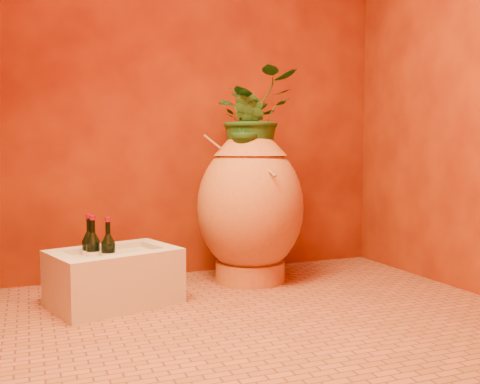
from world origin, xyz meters
name	(u,v)px	position (x,y,z in m)	size (l,w,h in m)	color
floor	(260,316)	(0.00, 0.00, 0.00)	(2.50, 2.50, 0.00)	#995032
wall_back	(197,76)	(0.00, 1.00, 1.25)	(2.50, 0.02, 2.50)	#551204
wall_right	(472,64)	(1.25, 0.00, 1.25)	(0.02, 2.00, 2.50)	#551204
amphora	(250,206)	(0.22, 0.65, 0.45)	(0.73, 0.73, 0.90)	#B56B33
stone_basin	(114,278)	(-0.61, 0.45, 0.13)	(0.70, 0.58, 0.28)	beige
wine_bottle_a	(90,253)	(-0.73, 0.50, 0.27)	(0.08, 0.08, 0.31)	black
wine_bottle_b	(108,255)	(-0.64, 0.42, 0.26)	(0.07, 0.07, 0.30)	black
wine_bottle_c	(93,254)	(-0.71, 0.48, 0.26)	(0.07, 0.07, 0.30)	black
wall_tap	(261,156)	(0.41, 0.91, 0.75)	(0.08, 0.16, 0.18)	#AD6F27
plant_main	(252,116)	(0.24, 0.67, 0.99)	(0.49, 0.42, 0.54)	#18451A
plant_side	(248,129)	(0.17, 0.57, 0.90)	(0.21, 0.17, 0.38)	#18451A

